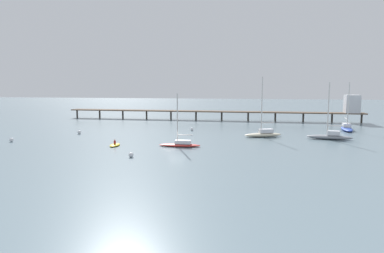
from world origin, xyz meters
TOP-DOWN VIEW (x-y plane):
  - ground_plane at (0.00, 0.00)m, footprint 400.00×400.00m
  - pier at (14.66, 43.30)m, footprint 83.94×4.76m
  - sailboat_red at (0.70, -0.16)m, footprint 6.92×1.98m
  - sailboat_cream at (14.49, 13.13)m, footprint 7.71×4.54m
  - sailboat_gray at (26.56, 11.98)m, footprint 8.29×3.00m
  - sailboat_blue at (33.05, 26.17)m, footprint 3.00×8.50m
  - dinghy_yellow at (-10.11, -1.43)m, footprint 1.56×3.18m
  - mooring_buoy_far at (-29.90, -0.50)m, footprint 0.72×0.72m
  - mooring_buoy_inner at (-4.37, -9.63)m, footprint 0.70×0.70m
  - mooring_buoy_near at (-22.80, 10.70)m, footprint 0.75×0.75m
  - mooring_buoy_outer at (-0.78, 19.66)m, footprint 0.69×0.69m

SIDE VIEW (x-z plane):
  - ground_plane at x=0.00m, z-range 0.00..0.00m
  - dinghy_yellow at x=-10.11m, z-range -0.37..0.77m
  - mooring_buoy_outer at x=-0.78m, z-range 0.00..0.69m
  - mooring_buoy_inner at x=-4.37m, z-range 0.00..0.70m
  - mooring_buoy_far at x=-29.90m, z-range 0.00..0.72m
  - mooring_buoy_near at x=-22.80m, z-range 0.00..0.75m
  - sailboat_red at x=0.70m, z-range -3.80..4.93m
  - sailboat_blue at x=33.05m, z-range -4.64..6.01m
  - sailboat_gray at x=26.56m, z-range -4.56..5.98m
  - sailboat_cream at x=14.49m, z-range -5.08..6.55m
  - pier at x=14.66m, z-range -0.29..7.15m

